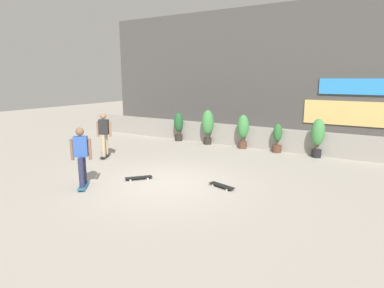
{
  "coord_description": "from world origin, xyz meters",
  "views": [
    {
      "loc": [
        5.3,
        -7.24,
        3.03
      ],
      "look_at": [
        0.0,
        1.5,
        0.9
      ],
      "focal_mm": 30.32,
      "sensor_mm": 36.0,
      "label": 1
    }
  ],
  "objects_px": {
    "potted_plant_3": "(277,137)",
    "potted_plant_0": "(179,125)",
    "skateboard_aside": "(139,178)",
    "skater_foreground": "(104,133)",
    "potted_plant_1": "(208,124)",
    "skater_mid_plaza": "(81,155)",
    "potted_plant_4": "(318,135)",
    "potted_plant_2": "(243,129)",
    "skateboard_near_camera": "(222,186)"
  },
  "relations": [
    {
      "from": "potted_plant_3",
      "to": "skater_mid_plaza",
      "type": "relative_size",
      "value": 0.7
    },
    {
      "from": "skateboard_near_camera",
      "to": "skateboard_aside",
      "type": "xyz_separation_m",
      "value": [
        -2.46,
        -0.63,
        0.0
      ]
    },
    {
      "from": "potted_plant_3",
      "to": "skater_foreground",
      "type": "xyz_separation_m",
      "value": [
        -5.36,
        -4.22,
        0.32
      ]
    },
    {
      "from": "potted_plant_1",
      "to": "skater_mid_plaza",
      "type": "height_order",
      "value": "skater_mid_plaza"
    },
    {
      "from": "potted_plant_0",
      "to": "potted_plant_3",
      "type": "height_order",
      "value": "potted_plant_0"
    },
    {
      "from": "skater_foreground",
      "to": "skateboard_near_camera",
      "type": "relative_size",
      "value": 2.06
    },
    {
      "from": "skateboard_near_camera",
      "to": "potted_plant_3",
      "type": "bearing_deg",
      "value": 89.74
    },
    {
      "from": "skater_mid_plaza",
      "to": "skateboard_aside",
      "type": "distance_m",
      "value": 1.82
    },
    {
      "from": "potted_plant_1",
      "to": "skater_mid_plaza",
      "type": "distance_m",
      "value": 7.03
    },
    {
      "from": "potted_plant_0",
      "to": "skater_mid_plaza",
      "type": "xyz_separation_m",
      "value": [
        1.49,
        -7.03,
        0.18
      ]
    },
    {
      "from": "potted_plant_0",
      "to": "skateboard_aside",
      "type": "xyz_separation_m",
      "value": [
        2.32,
        -5.66,
        -0.7
      ]
    },
    {
      "from": "potted_plant_0",
      "to": "skateboard_aside",
      "type": "relative_size",
      "value": 1.85
    },
    {
      "from": "skater_foreground",
      "to": "skater_mid_plaza",
      "type": "bearing_deg",
      "value": -53.8
    },
    {
      "from": "potted_plant_3",
      "to": "skateboard_aside",
      "type": "bearing_deg",
      "value": -113.64
    },
    {
      "from": "potted_plant_1",
      "to": "potted_plant_2",
      "type": "distance_m",
      "value": 1.72
    },
    {
      "from": "potted_plant_1",
      "to": "potted_plant_4",
      "type": "bearing_deg",
      "value": 0.0
    },
    {
      "from": "potted_plant_3",
      "to": "skateboard_aside",
      "type": "distance_m",
      "value": 6.21
    },
    {
      "from": "potted_plant_3",
      "to": "potted_plant_0",
      "type": "bearing_deg",
      "value": -180.0
    },
    {
      "from": "potted_plant_0",
      "to": "potted_plant_4",
      "type": "relative_size",
      "value": 0.91
    },
    {
      "from": "potted_plant_4",
      "to": "skateboard_aside",
      "type": "relative_size",
      "value": 2.02
    },
    {
      "from": "potted_plant_2",
      "to": "potted_plant_3",
      "type": "xyz_separation_m",
      "value": [
        1.5,
        0.0,
        -0.22
      ]
    },
    {
      "from": "potted_plant_2",
      "to": "skater_mid_plaza",
      "type": "relative_size",
      "value": 0.86
    },
    {
      "from": "potted_plant_1",
      "to": "skateboard_aside",
      "type": "height_order",
      "value": "potted_plant_1"
    },
    {
      "from": "skater_foreground",
      "to": "skateboard_aside",
      "type": "bearing_deg",
      "value": -26.61
    },
    {
      "from": "potted_plant_4",
      "to": "skater_foreground",
      "type": "height_order",
      "value": "skater_foreground"
    },
    {
      "from": "skater_mid_plaza",
      "to": "skateboard_near_camera",
      "type": "xyz_separation_m",
      "value": [
        3.29,
        1.99,
        -0.88
      ]
    },
    {
      "from": "potted_plant_0",
      "to": "skateboard_aside",
      "type": "bearing_deg",
      "value": -67.75
    },
    {
      "from": "potted_plant_0",
      "to": "skateboard_aside",
      "type": "height_order",
      "value": "potted_plant_0"
    },
    {
      "from": "skateboard_aside",
      "to": "skater_mid_plaza",
      "type": "bearing_deg",
      "value": -121.37
    },
    {
      "from": "potted_plant_2",
      "to": "potted_plant_1",
      "type": "bearing_deg",
      "value": 180.0
    },
    {
      "from": "potted_plant_0",
      "to": "potted_plant_3",
      "type": "xyz_separation_m",
      "value": [
        4.8,
        0.0,
        -0.14
      ]
    },
    {
      "from": "potted_plant_0",
      "to": "potted_plant_1",
      "type": "distance_m",
      "value": 1.59
    },
    {
      "from": "skateboard_aside",
      "to": "potted_plant_3",
      "type": "bearing_deg",
      "value": 66.36
    },
    {
      "from": "potted_plant_0",
      "to": "skater_foreground",
      "type": "height_order",
      "value": "skater_foreground"
    },
    {
      "from": "potted_plant_1",
      "to": "potted_plant_3",
      "type": "distance_m",
      "value": 3.23
    },
    {
      "from": "potted_plant_1",
      "to": "skateboard_near_camera",
      "type": "distance_m",
      "value": 6.02
    },
    {
      "from": "potted_plant_2",
      "to": "potted_plant_0",
      "type": "bearing_deg",
      "value": 180.0
    },
    {
      "from": "potted_plant_0",
      "to": "potted_plant_3",
      "type": "distance_m",
      "value": 4.8
    },
    {
      "from": "skater_mid_plaza",
      "to": "potted_plant_0",
      "type": "bearing_deg",
      "value": 101.95
    },
    {
      "from": "skater_foreground",
      "to": "potted_plant_0",
      "type": "bearing_deg",
      "value": 82.35
    },
    {
      "from": "potted_plant_1",
      "to": "skater_foreground",
      "type": "distance_m",
      "value": 4.74
    },
    {
      "from": "potted_plant_2",
      "to": "skateboard_near_camera",
      "type": "relative_size",
      "value": 1.76
    },
    {
      "from": "potted_plant_3",
      "to": "potted_plant_4",
      "type": "relative_size",
      "value": 0.8
    },
    {
      "from": "potted_plant_0",
      "to": "skateboard_near_camera",
      "type": "xyz_separation_m",
      "value": [
        4.77,
        -5.04,
        -0.7
      ]
    },
    {
      "from": "skater_foreground",
      "to": "skater_mid_plaza",
      "type": "height_order",
      "value": "same"
    },
    {
      "from": "potted_plant_2",
      "to": "skater_foreground",
      "type": "relative_size",
      "value": 0.86
    },
    {
      "from": "potted_plant_0",
      "to": "potted_plant_4",
      "type": "distance_m",
      "value": 6.33
    },
    {
      "from": "potted_plant_2",
      "to": "potted_plant_3",
      "type": "distance_m",
      "value": 1.51
    },
    {
      "from": "potted_plant_2",
      "to": "potted_plant_3",
      "type": "relative_size",
      "value": 1.23
    },
    {
      "from": "potted_plant_1",
      "to": "potted_plant_4",
      "type": "height_order",
      "value": "potted_plant_1"
    }
  ]
}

